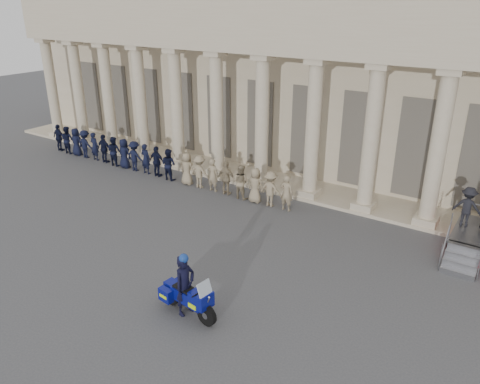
# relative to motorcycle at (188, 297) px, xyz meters

# --- Properties ---
(ground) EXTENTS (90.00, 90.00, 0.00)m
(ground) POSITION_rel_motorcycle_xyz_m (-2.14, 1.71, -0.60)
(ground) COLOR #434345
(ground) RESTS_ON ground
(building) EXTENTS (40.00, 12.50, 9.00)m
(building) POSITION_rel_motorcycle_xyz_m (-2.14, 16.46, 3.92)
(building) COLOR #B9A88B
(building) RESTS_ON ground
(officer_rank) EXTENTS (16.25, 0.61, 1.62)m
(officer_rank) POSITION_rel_motorcycle_xyz_m (-8.94, 8.00, 0.21)
(officer_rank) COLOR black
(officer_rank) RESTS_ON ground
(motorcycle) EXTENTS (2.17, 0.96, 1.39)m
(motorcycle) POSITION_rel_motorcycle_xyz_m (0.00, 0.00, 0.00)
(motorcycle) COLOR black
(motorcycle) RESTS_ON ground
(rider) EXTENTS (0.54, 0.74, 1.98)m
(rider) POSITION_rel_motorcycle_xyz_m (-0.12, 0.01, 0.37)
(rider) COLOR black
(rider) RESTS_ON ground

